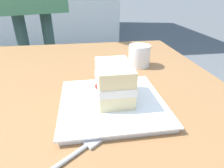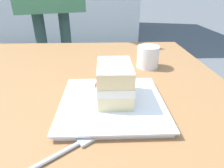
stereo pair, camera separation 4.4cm
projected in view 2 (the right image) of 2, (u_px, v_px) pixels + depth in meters
name	position (u px, v px, depth m)	size (l,w,h in m)	color
patio_table	(56.00, 138.00, 0.50)	(1.21, 1.01, 0.72)	olive
dessert_plate	(112.00, 103.00, 0.46)	(0.24, 0.24, 0.02)	white
cake_slice	(115.00, 82.00, 0.45)	(0.12, 0.09, 0.09)	beige
dessert_fork	(57.00, 155.00, 0.32)	(0.12, 0.14, 0.01)	silver
coffee_cup	(148.00, 57.00, 0.68)	(0.08, 0.08, 0.08)	white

